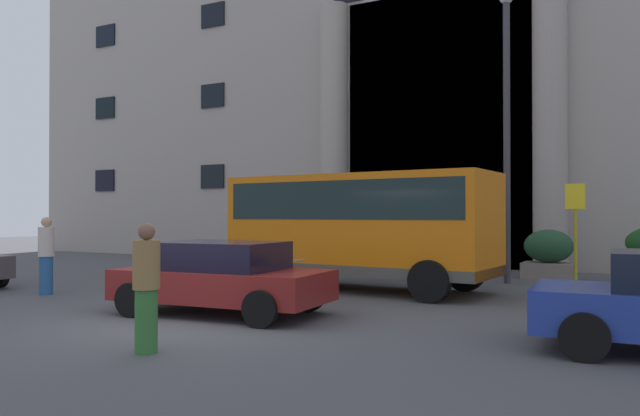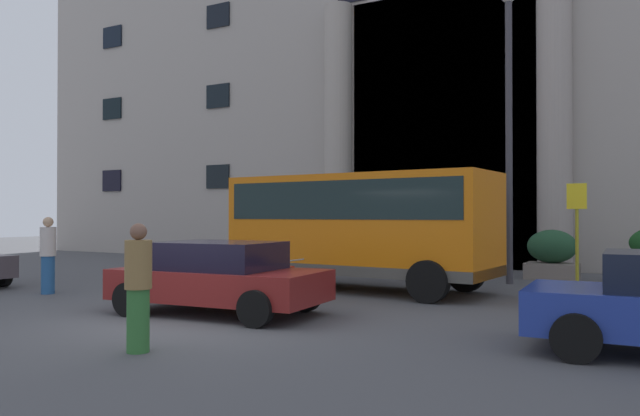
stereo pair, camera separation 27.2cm
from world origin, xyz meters
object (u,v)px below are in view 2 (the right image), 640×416
(bus_stop_sign, at_px, (577,225))
(lamppost_plaza_centre, at_px, (509,112))
(hedge_planter_west, at_px, (552,255))
(white_taxi_kerbside, at_px, (219,277))
(scooter_by_planter, at_px, (274,279))
(pedestrian_man_crossing, at_px, (48,255))
(pedestrian_woman_with_bag, at_px, (138,287))
(hedge_planter_east, at_px, (408,252))
(orange_minibus, at_px, (360,222))

(bus_stop_sign, xyz_separation_m, lamppost_plaza_centre, (-1.84, 1.33, 3.01))
(hedge_planter_west, relative_size, lamppost_plaza_centre, 0.18)
(white_taxi_kerbside, distance_m, lamppost_plaza_centre, 9.41)
(scooter_by_planter, bearing_deg, bus_stop_sign, 38.01)
(hedge_planter_west, distance_m, white_taxi_kerbside, 10.54)
(white_taxi_kerbside, bearing_deg, pedestrian_man_crossing, 171.74)
(bus_stop_sign, xyz_separation_m, pedestrian_woman_with_bag, (-4.36, -9.50, -0.72))
(hedge_planter_west, bearing_deg, hedge_planter_east, -178.73)
(orange_minibus, height_order, hedge_planter_east, orange_minibus)
(pedestrian_woman_with_bag, bearing_deg, hedge_planter_west, 69.25)
(hedge_planter_west, distance_m, hedge_planter_east, 4.35)
(white_taxi_kerbside, distance_m, pedestrian_woman_with_bag, 3.24)
(hedge_planter_east, height_order, lamppost_plaza_centre, lamppost_plaza_centre)
(bus_stop_sign, bearing_deg, hedge_planter_east, 150.51)
(hedge_planter_west, xyz_separation_m, scooter_by_planter, (-4.61, -7.44, -0.23))
(hedge_planter_east, distance_m, pedestrian_woman_with_bag, 12.58)
(orange_minibus, relative_size, hedge_planter_west, 4.64)
(scooter_by_planter, bearing_deg, pedestrian_man_crossing, -159.89)
(white_taxi_kerbside, bearing_deg, scooter_by_planter, 91.38)
(orange_minibus, relative_size, bus_stop_sign, 2.56)
(hedge_planter_west, bearing_deg, bus_stop_sign, -71.70)
(bus_stop_sign, height_order, hedge_planter_west, bus_stop_sign)
(orange_minibus, bearing_deg, scooter_by_planter, -107.91)
(bus_stop_sign, relative_size, scooter_by_planter, 1.34)
(orange_minibus, xyz_separation_m, hedge_planter_west, (3.66, 5.05, -0.98))
(pedestrian_man_crossing, height_order, lamppost_plaza_centre, lamppost_plaza_centre)
(orange_minibus, relative_size, lamppost_plaza_centre, 0.83)
(pedestrian_woman_with_bag, bearing_deg, white_taxi_kerbside, 103.25)
(orange_minibus, relative_size, scooter_by_planter, 3.44)
(pedestrian_man_crossing, bearing_deg, white_taxi_kerbside, 37.02)
(lamppost_plaza_centre, bearing_deg, pedestrian_woman_with_bag, -103.08)
(pedestrian_woman_with_bag, distance_m, pedestrian_man_crossing, 7.26)
(orange_minibus, height_order, lamppost_plaza_centre, lamppost_plaza_centre)
(bus_stop_sign, xyz_separation_m, hedge_planter_west, (-1.04, 3.14, -0.91))
(bus_stop_sign, distance_m, white_taxi_kerbside, 8.47)
(white_taxi_kerbside, bearing_deg, pedestrian_woman_with_bag, -75.26)
(lamppost_plaza_centre, bearing_deg, hedge_planter_west, 66.03)
(scooter_by_planter, bearing_deg, hedge_planter_east, 88.67)
(bus_stop_sign, distance_m, pedestrian_woman_with_bag, 10.47)
(pedestrian_man_crossing, bearing_deg, lamppost_plaza_centre, 80.49)
(pedestrian_woman_with_bag, bearing_deg, orange_minibus, 86.56)
(hedge_planter_west, height_order, pedestrian_man_crossing, pedestrian_man_crossing)
(pedestrian_woman_with_bag, bearing_deg, pedestrian_man_crossing, 146.03)
(orange_minibus, xyz_separation_m, hedge_planter_east, (-0.68, 4.95, -1.03))
(orange_minibus, xyz_separation_m, lamppost_plaza_centre, (2.86, 3.24, 2.93))
(hedge_planter_west, distance_m, pedestrian_woman_with_bag, 13.07)
(hedge_planter_east, xyz_separation_m, lamppost_plaza_centre, (3.54, -1.71, 3.96))
(orange_minibus, height_order, pedestrian_woman_with_bag, orange_minibus)
(hedge_planter_east, height_order, pedestrian_woman_with_bag, pedestrian_woman_with_bag)
(scooter_by_planter, xyz_separation_m, lamppost_plaza_centre, (3.81, 5.63, 4.15))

